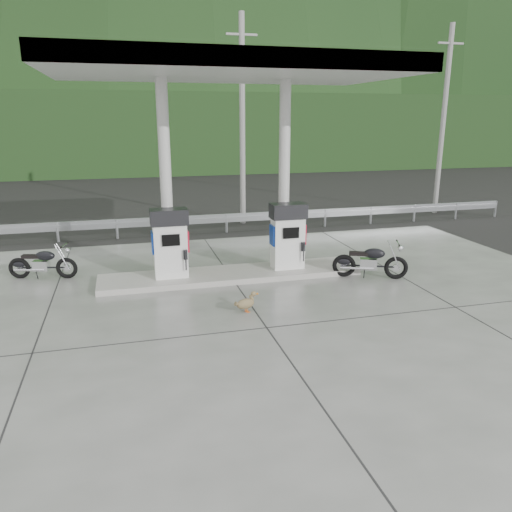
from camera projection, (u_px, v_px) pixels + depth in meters
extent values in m
plane|color=black|center=(255.00, 311.00, 11.23)|extent=(160.00, 160.00, 0.00)
cube|color=slate|center=(255.00, 311.00, 11.23)|extent=(18.00, 14.00, 0.02)
cube|color=#99968F|center=(231.00, 274.00, 13.53)|extent=(7.00, 1.40, 0.15)
cylinder|color=silver|center=(166.00, 179.00, 12.82)|extent=(0.30, 0.30, 5.00)
cylinder|color=silver|center=(284.00, 176.00, 13.61)|extent=(0.30, 0.30, 5.00)
cube|color=white|center=(228.00, 68.00, 12.12)|extent=(8.50, 5.00, 0.40)
cube|color=black|center=(188.00, 216.00, 21.94)|extent=(60.00, 7.00, 0.01)
cylinder|color=gray|center=(242.00, 123.00, 19.49)|extent=(0.22, 0.22, 8.00)
cylinder|color=gray|center=(443.00, 122.00, 21.72)|extent=(0.22, 0.22, 8.00)
cube|color=black|center=(156.00, 133.00, 38.35)|extent=(80.00, 6.00, 6.00)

